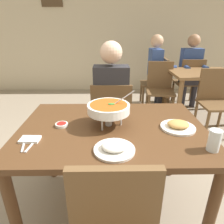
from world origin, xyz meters
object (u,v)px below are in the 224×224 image
at_px(chair_bg_left, 189,80).
at_px(chair_bg_corner, 160,86).
at_px(chair_bg_right, 215,98).
at_px(patron_bg_left, 191,67).
at_px(chair_bg_middle, 158,80).
at_px(dining_table_main, 112,140).
at_px(diner_main, 111,95).
at_px(drink_glass, 214,141).
at_px(patron_bg_middle, 157,67).
at_px(dining_table_far, 202,80).
at_px(curry_bowl, 109,109).
at_px(appetizer_plate, 178,126).
at_px(chair_diner_main, 111,117).
at_px(sauce_dish, 62,125).
at_px(rice_plate, 114,148).

distance_m(chair_bg_left, chair_bg_corner, 0.75).
bearing_deg(chair_bg_right, patron_bg_left, 89.12).
distance_m(chair_bg_middle, patron_bg_left, 0.63).
relative_size(dining_table_main, patron_bg_left, 1.01).
height_order(chair_bg_corner, patron_bg_left, patron_bg_left).
xyz_separation_m(diner_main, chair_bg_corner, (0.83, 1.20, -0.24)).
xyz_separation_m(drink_glass, patron_bg_middle, (0.27, 2.66, -0.09)).
xyz_separation_m(dining_table_far, patron_bg_middle, (-0.62, 0.51, 0.11)).
height_order(chair_bg_left, patron_bg_left, patron_bg_left).
bearing_deg(drink_glass, diner_main, 118.04).
bearing_deg(dining_table_main, diner_main, 90.00).
relative_size(chair_bg_left, chair_bg_corner, 1.00).
bearing_deg(chair_bg_right, curry_bowl, -138.25).
height_order(chair_bg_left, chair_bg_corner, same).
relative_size(chair_bg_right, chair_bg_corner, 1.00).
bearing_deg(appetizer_plate, chair_bg_middle, 79.78).
relative_size(appetizer_plate, chair_bg_corner, 0.27).
distance_m(chair_diner_main, chair_bg_left, 2.19).
relative_size(diner_main, chair_bg_right, 1.46).
bearing_deg(chair_bg_middle, patron_bg_left, 0.62).
bearing_deg(diner_main, dining_table_far, 36.16).
bearing_deg(chair_bg_left, diner_main, -133.02).
bearing_deg(chair_bg_right, drink_glass, -118.25).
xyz_separation_m(diner_main, drink_glass, (0.58, -1.08, 0.09)).
relative_size(diner_main, curry_bowl, 3.94).
xyz_separation_m(sauce_dish, dining_table_far, (1.83, 1.84, -0.15)).
xyz_separation_m(chair_bg_middle, chair_bg_corner, (-0.06, -0.42, 0.00)).
height_order(diner_main, chair_bg_right, diner_main).
bearing_deg(chair_diner_main, diner_main, 90.00).
bearing_deg(chair_bg_right, chair_bg_left, 89.61).
bearing_deg(curry_bowl, rice_plate, -84.32).
relative_size(dining_table_main, chair_bg_middle, 1.47).
relative_size(dining_table_far, chair_bg_right, 1.11).
bearing_deg(appetizer_plate, dining_table_far, 61.87).
height_order(dining_table_main, chair_bg_right, chair_bg_right).
bearing_deg(patron_bg_middle, patron_bg_left, 3.42).
bearing_deg(chair_diner_main, sauce_dish, -116.54).
xyz_separation_m(drink_glass, chair_bg_corner, (0.26, 2.28, -0.32)).
relative_size(curry_bowl, patron_bg_middle, 0.25).
xyz_separation_m(rice_plate, chair_bg_right, (1.46, 1.66, -0.28)).
height_order(curry_bowl, chair_bg_corner, curry_bowl).
bearing_deg(diner_main, patron_bg_middle, 61.78).
bearing_deg(chair_diner_main, chair_bg_left, 47.57).
bearing_deg(drink_glass, chair_bg_middle, 83.18).
bearing_deg(dining_table_main, chair_diner_main, 90.00).
relative_size(chair_diner_main, curry_bowl, 2.71).
xyz_separation_m(rice_plate, patron_bg_left, (1.48, 2.70, -0.05)).
xyz_separation_m(dining_table_far, chair_bg_corner, (-0.63, 0.13, -0.12)).
distance_m(curry_bowl, rice_plate, 0.35).
height_order(diner_main, rice_plate, diner_main).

